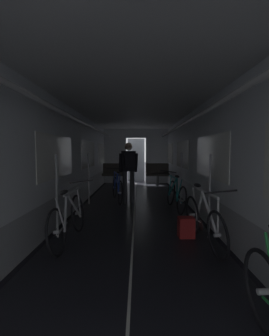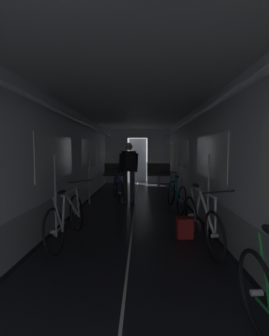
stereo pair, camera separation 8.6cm
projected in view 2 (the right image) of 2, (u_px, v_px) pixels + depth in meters
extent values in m
plane|color=black|center=(120.00, 331.00, 1.93)|extent=(60.00, 60.00, 0.00)
cube|color=black|center=(69.00, 218.00, 5.21)|extent=(0.08, 11.50, 0.01)
cube|color=black|center=(199.00, 219.00, 5.14)|extent=(0.08, 11.50, 0.01)
cube|color=beige|center=(133.00, 218.00, 5.17)|extent=(0.03, 11.27, 0.00)
cube|color=#9EA0A5|center=(64.00, 204.00, 5.20)|extent=(0.12, 11.50, 0.60)
cube|color=silver|center=(63.00, 148.00, 5.11)|extent=(0.12, 11.50, 1.85)
cube|color=white|center=(56.00, 157.00, 4.55)|extent=(0.02, 1.90, 0.80)
cube|color=white|center=(89.00, 154.00, 7.41)|extent=(0.02, 1.90, 0.80)
cube|color=white|center=(104.00, 153.00, 10.28)|extent=(0.02, 1.90, 0.80)
cube|color=yellow|center=(66.00, 156.00, 5.09)|extent=(0.01, 0.20, 0.28)
cylinder|color=white|center=(78.00, 120.00, 5.06)|extent=(0.07, 11.04, 0.07)
cylinder|color=#B7BABF|center=(56.00, 196.00, 4.01)|extent=(0.04, 0.04, 1.40)
cylinder|color=#B7BABF|center=(89.00, 178.00, 6.61)|extent=(0.04, 0.04, 1.40)
cube|color=#9EA0A5|center=(204.00, 205.00, 5.11)|extent=(0.12, 11.50, 0.60)
cube|color=silver|center=(205.00, 148.00, 5.03)|extent=(0.12, 11.50, 1.85)
cube|color=white|center=(210.00, 157.00, 4.47)|extent=(0.02, 1.90, 0.80)
cube|color=white|center=(183.00, 154.00, 7.33)|extent=(0.02, 1.90, 0.80)
cube|color=white|center=(171.00, 154.00, 10.20)|extent=(0.02, 1.90, 0.80)
cube|color=yellow|center=(204.00, 156.00, 4.89)|extent=(0.01, 0.20, 0.28)
cylinder|color=white|center=(189.00, 120.00, 4.99)|extent=(0.07, 11.04, 0.07)
cylinder|color=#B7BABF|center=(208.00, 197.00, 3.94)|extent=(0.04, 0.04, 1.40)
cylinder|color=#B7BABF|center=(181.00, 179.00, 6.54)|extent=(0.04, 0.04, 1.40)
cube|color=silver|center=(117.00, 156.00, 10.91)|extent=(1.00, 0.12, 2.45)
cube|color=silver|center=(158.00, 156.00, 10.86)|extent=(1.00, 0.12, 2.45)
cube|color=silver|center=(138.00, 133.00, 10.81)|extent=(0.90, 0.12, 0.40)
cube|color=#4C4F54|center=(138.00, 160.00, 11.59)|extent=(0.81, 0.04, 2.05)
cube|color=silver|center=(133.00, 100.00, 5.00)|extent=(3.14, 11.62, 0.12)
cylinder|color=gray|center=(115.00, 181.00, 9.92)|extent=(0.12, 0.12, 0.44)
cube|color=#47423D|center=(115.00, 174.00, 9.90)|extent=(0.96, 0.44, 0.10)
cube|color=#47423D|center=(116.00, 168.00, 10.07)|extent=(0.96, 0.08, 0.40)
torus|color=gray|center=(106.00, 163.00, 10.10)|extent=(0.14, 0.14, 0.02)
cylinder|color=gray|center=(159.00, 181.00, 9.87)|extent=(0.12, 0.12, 0.44)
cube|color=#47423D|center=(159.00, 175.00, 9.85)|extent=(0.96, 0.44, 0.10)
cube|color=#47423D|center=(159.00, 168.00, 10.02)|extent=(0.96, 0.08, 0.40)
torus|color=gray|center=(148.00, 163.00, 10.05)|extent=(0.14, 0.14, 0.02)
torus|color=black|center=(257.00, 293.00, 1.89)|extent=(0.08, 0.67, 0.67)
cylinder|color=#B2B2B7|center=(257.00, 293.00, 1.89)|extent=(0.09, 0.05, 0.06)
cylinder|color=#1E8438|center=(264.00, 267.00, 1.81)|extent=(0.05, 0.16, 0.49)
torus|color=black|center=(181.00, 201.00, 5.41)|extent=(0.20, 0.68, 0.67)
cylinder|color=#B2B2B7|center=(181.00, 201.00, 5.41)|extent=(0.10, 0.06, 0.06)
torus|color=black|center=(171.00, 193.00, 6.43)|extent=(0.20, 0.68, 0.67)
cylinder|color=#B2B2B7|center=(171.00, 193.00, 6.43)|extent=(0.10, 0.06, 0.06)
cylinder|color=teal|center=(173.00, 187.00, 6.10)|extent=(0.17, 0.53, 0.56)
cylinder|color=teal|center=(177.00, 189.00, 5.69)|extent=(0.09, 0.35, 0.55)
cylinder|color=teal|center=(173.00, 177.00, 5.92)|extent=(0.12, 0.82, 0.04)
cylinder|color=teal|center=(179.00, 190.00, 5.46)|extent=(0.11, 0.16, 0.49)
cylinder|color=teal|center=(179.00, 200.00, 5.64)|extent=(0.06, 0.45, 0.07)
cylinder|color=teal|center=(170.00, 184.00, 6.38)|extent=(0.09, 0.10, 0.49)
cylinder|color=black|center=(177.00, 199.00, 5.87)|extent=(0.05, 0.17, 0.17)
ellipsoid|color=black|center=(177.00, 177.00, 5.49)|extent=(0.12, 0.25, 0.07)
cylinder|color=black|center=(169.00, 172.00, 6.37)|extent=(0.44, 0.07, 0.09)
torus|color=black|center=(54.00, 232.00, 3.33)|extent=(0.15, 0.67, 0.67)
cylinder|color=#B2B2B7|center=(54.00, 232.00, 3.33)|extent=(0.10, 0.05, 0.06)
torus|color=black|center=(77.00, 213.00, 4.35)|extent=(0.15, 0.67, 0.67)
cylinder|color=#B2B2B7|center=(77.00, 213.00, 4.35)|extent=(0.10, 0.05, 0.06)
cylinder|color=#ADAFB5|center=(72.00, 205.00, 4.02)|extent=(0.13, 0.54, 0.56)
cylinder|color=#ADAFB5|center=(64.00, 211.00, 3.61)|extent=(0.10, 0.35, 0.55)
cylinder|color=#ADAFB5|center=(71.00, 191.00, 3.84)|extent=(0.07, 0.82, 0.04)
cylinder|color=#ADAFB5|center=(58.00, 214.00, 3.38)|extent=(0.09, 0.16, 0.49)
cylinder|color=#ADAFB5|center=(60.00, 228.00, 3.56)|extent=(0.04, 0.45, 0.07)
cylinder|color=#ADAFB5|center=(78.00, 200.00, 4.30)|extent=(0.09, 0.09, 0.49)
cylinder|color=black|center=(65.00, 225.00, 3.78)|extent=(0.04, 0.17, 0.17)
ellipsoid|color=black|center=(62.00, 192.00, 3.41)|extent=(0.11, 0.24, 0.07)
cylinder|color=black|center=(80.00, 181.00, 4.29)|extent=(0.44, 0.04, 0.08)
torus|color=black|center=(191.00, 215.00, 4.19)|extent=(0.15, 0.67, 0.67)
cylinder|color=#B2B2B7|center=(191.00, 215.00, 4.19)|extent=(0.10, 0.06, 0.06)
torus|color=black|center=(215.00, 236.00, 3.17)|extent=(0.15, 0.67, 0.67)
cylinder|color=#B2B2B7|center=(215.00, 236.00, 3.17)|extent=(0.10, 0.06, 0.06)
cylinder|color=silver|center=(207.00, 213.00, 3.47)|extent=(0.13, 0.54, 0.56)
cylinder|color=silver|center=(198.00, 207.00, 3.88)|extent=(0.05, 0.35, 0.55)
cylinder|color=silver|center=(205.00, 193.00, 3.61)|extent=(0.12, 0.82, 0.04)
cylinder|color=silver|center=(193.00, 202.00, 4.10)|extent=(0.07, 0.16, 0.49)
cylinder|color=silver|center=(195.00, 220.00, 3.97)|extent=(0.07, 0.45, 0.07)
cylinder|color=silver|center=(215.00, 217.00, 3.19)|extent=(0.06, 0.09, 0.49)
cylinder|color=black|center=(200.00, 226.00, 3.74)|extent=(0.04, 0.17, 0.17)
ellipsoid|color=black|center=(196.00, 185.00, 4.03)|extent=(0.12, 0.25, 0.07)
cylinder|color=black|center=(218.00, 192.00, 3.15)|extent=(0.44, 0.07, 0.05)
cylinder|color=#2D2D33|center=(125.00, 187.00, 6.64)|extent=(0.13, 0.13, 0.90)
cylinder|color=#2D2D33|center=(132.00, 187.00, 6.68)|extent=(0.13, 0.13, 0.90)
cube|color=black|center=(129.00, 161.00, 6.61)|extent=(0.40, 0.30, 0.56)
cylinder|color=black|center=(121.00, 163.00, 6.59)|extent=(0.13, 0.21, 0.53)
cylinder|color=black|center=(136.00, 163.00, 6.68)|extent=(0.13, 0.21, 0.53)
sphere|color=beige|center=(129.00, 146.00, 6.58)|extent=(0.21, 0.21, 0.21)
cube|color=black|center=(130.00, 160.00, 6.44)|extent=(0.31, 0.22, 0.40)
torus|color=black|center=(120.00, 193.00, 6.43)|extent=(0.22, 0.67, 0.67)
cylinder|color=#B2B2B7|center=(120.00, 193.00, 6.43)|extent=(0.10, 0.07, 0.05)
torus|color=black|center=(115.00, 187.00, 7.42)|extent=(0.22, 0.67, 0.67)
cylinder|color=#B2B2B7|center=(115.00, 187.00, 7.42)|extent=(0.10, 0.07, 0.05)
cylinder|color=#2342B7|center=(116.00, 181.00, 7.10)|extent=(0.19, 0.53, 0.56)
cylinder|color=#2342B7|center=(118.00, 183.00, 6.70)|extent=(0.09, 0.35, 0.55)
cylinder|color=#2342B7|center=(117.00, 173.00, 6.93)|extent=(0.23, 0.81, 0.04)
cylinder|color=#2342B7|center=(119.00, 184.00, 6.48)|extent=(0.08, 0.16, 0.49)
cylinder|color=#2342B7|center=(119.00, 192.00, 6.65)|extent=(0.13, 0.45, 0.07)
cylinder|color=#2342B7|center=(115.00, 180.00, 7.38)|extent=(0.04, 0.10, 0.49)
cylinder|color=black|center=(118.00, 192.00, 6.87)|extent=(0.06, 0.17, 0.17)
ellipsoid|color=black|center=(119.00, 172.00, 6.50)|extent=(0.15, 0.26, 0.06)
cylinder|color=black|center=(115.00, 168.00, 7.37)|extent=(0.43, 0.13, 0.04)
cube|color=maroon|center=(185.00, 227.00, 4.03)|extent=(0.27, 0.21, 0.34)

